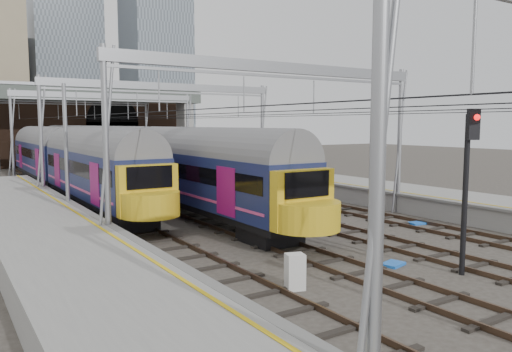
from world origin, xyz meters
TOP-DOWN VIEW (x-y plane):
  - ground at (0.00, 0.00)m, footprint 160.00×160.00m
  - platform_left at (-10.18, 2.50)m, footprint 4.32×55.00m
  - tracks at (0.00, 15.00)m, footprint 14.40×80.00m
  - overhead_line at (0.00, 21.49)m, footprint 16.80×80.00m
  - retaining_wall at (1.40, 51.93)m, footprint 28.00×2.75m
  - overbridge at (0.00, 46.00)m, footprint 28.00×3.00m
  - city_skyline at (2.73, 70.48)m, footprint 37.50×27.50m
  - train_main at (-2.00, 35.94)m, footprint 2.81×65.01m
  - train_second at (-6.00, 25.32)m, footprint 2.77×32.10m
  - signal_near_centre at (0.83, -1.35)m, footprint 0.43×0.49m
  - relay_cabinet at (-4.75, 0.52)m, footprint 0.66×0.60m
  - equip_cover_a at (-0.26, 0.70)m, footprint 0.96×0.78m
  - equip_cover_b at (-0.31, 11.86)m, footprint 0.96×0.83m
  - equip_cover_c at (6.42, 5.12)m, footprint 0.91×0.71m

SIDE VIEW (x-z plane):
  - ground at x=0.00m, z-range 0.00..0.00m
  - tracks at x=0.00m, z-range -0.09..0.13m
  - equip_cover_b at x=-0.31m, z-range 0.00..0.09m
  - equip_cover_c at x=6.42m, z-range 0.00..0.10m
  - equip_cover_a at x=-0.26m, z-range 0.00..0.10m
  - relay_cabinet at x=-4.75m, z-range 0.00..1.10m
  - platform_left at x=-10.18m, z-range -0.01..1.11m
  - train_second at x=-6.00m, z-range 0.08..4.86m
  - train_main at x=-2.00m, z-range 0.08..4.91m
  - signal_near_centre at x=0.83m, z-range 0.66..6.15m
  - retaining_wall at x=1.40m, z-range -0.17..8.83m
  - overhead_line at x=0.00m, z-range 2.57..10.57m
  - overbridge at x=0.00m, z-range 2.64..11.89m
  - city_skyline at x=2.73m, z-range -12.91..47.09m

